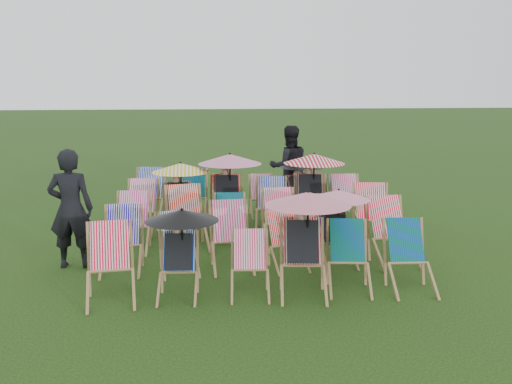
{
  "coord_description": "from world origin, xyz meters",
  "views": [
    {
      "loc": [
        -0.95,
        -9.51,
        2.84
      ],
      "look_at": [
        0.07,
        0.38,
        0.9
      ],
      "focal_mm": 40.0,
      "sensor_mm": 36.0,
      "label": 1
    }
  ],
  "objects": [
    {
      "name": "deckchair_8",
      "position": [
        -0.46,
        -1.08,
        0.49
      ],
      "size": [
        0.7,
        0.95,
        0.99
      ],
      "rotation": [
        0.0,
        0.0,
        0.05
      ],
      "color": "olive",
      "rests_on": "ground"
    },
    {
      "name": "deckchair_28",
      "position": [
        1.26,
        2.37,
        0.61
      ],
      "size": [
        0.98,
        1.07,
        1.17
      ],
      "rotation": [
        0.0,
        0.0,
        0.19
      ],
      "color": "olive",
      "rests_on": "ground"
    },
    {
      "name": "deckchair_18",
      "position": [
        -2.06,
        1.13,
        0.49
      ],
      "size": [
        0.77,
        0.98,
        0.98
      ],
      "rotation": [
        0.0,
        0.0,
        -0.14
      ],
      "color": "olive",
      "rests_on": "ground"
    },
    {
      "name": "deckchair_17",
      "position": [
        2.11,
        -0.01,
        0.51
      ],
      "size": [
        0.79,
        1.02,
        1.03
      ],
      "rotation": [
        0.0,
        0.0,
        -0.13
      ],
      "color": "olive",
      "rests_on": "ground"
    },
    {
      "name": "deckchair_9",
      "position": [
        0.4,
        -1.15,
        0.42
      ],
      "size": [
        0.67,
        0.84,
        0.83
      ],
      "rotation": [
        0.0,
        0.0,
        0.16
      ],
      "color": "olive",
      "rests_on": "ground"
    },
    {
      "name": "deckchair_29",
      "position": [
        2.11,
        2.31,
        0.42
      ],
      "size": [
        0.59,
        0.8,
        0.83
      ],
      "rotation": [
        0.0,
        0.0,
        0.05
      ],
      "color": "olive",
      "rests_on": "ground"
    },
    {
      "name": "person_rear",
      "position": [
        1.1,
        3.06,
        0.93
      ],
      "size": [
        0.96,
        0.78,
        1.87
      ],
      "primitive_type": "imported",
      "rotation": [
        0.0,
        0.0,
        3.22
      ],
      "color": "black",
      "rests_on": "ground"
    },
    {
      "name": "deckchair_4",
      "position": [
        1.09,
        -2.18,
        0.46
      ],
      "size": [
        0.72,
        0.92,
        0.91
      ],
      "rotation": [
        0.0,
        0.0,
        -0.14
      ],
      "color": "olive",
      "rests_on": "ground"
    },
    {
      "name": "deckchair_6",
      "position": [
        -2.12,
        -1.06,
        0.48
      ],
      "size": [
        0.64,
        0.89,
        0.95
      ],
      "rotation": [
        0.0,
        0.0,
        -0.01
      ],
      "color": "olive",
      "rests_on": "ground"
    },
    {
      "name": "deckchair_16",
      "position": [
        1.11,
        0.05,
        0.42
      ],
      "size": [
        0.6,
        0.81,
        0.84
      ],
      "rotation": [
        0.0,
        0.0,
        -0.06
      ],
      "color": "olive",
      "rests_on": "ground"
    },
    {
      "name": "deckchair_25",
      "position": [
        -1.08,
        2.38,
        0.49
      ],
      "size": [
        0.73,
        0.96,
        0.99
      ],
      "rotation": [
        0.0,
        0.0,
        -0.09
      ],
      "color": "olive",
      "rests_on": "ground"
    },
    {
      "name": "deckchair_24",
      "position": [
        -2.01,
        2.36,
        0.51
      ],
      "size": [
        0.79,
        1.01,
        1.02
      ],
      "rotation": [
        0.0,
        0.0,
        -0.12
      ],
      "color": "olive",
      "rests_on": "ground"
    },
    {
      "name": "deckchair_7",
      "position": [
        -1.26,
        -1.18,
        0.43
      ],
      "size": [
        0.69,
        0.87,
        0.86
      ],
      "rotation": [
        0.0,
        0.0,
        0.16
      ],
      "color": "olive",
      "rests_on": "ground"
    },
    {
      "name": "deckchair_13",
      "position": [
        -1.15,
        0.13,
        0.52
      ],
      "size": [
        0.84,
        1.05,
        1.03
      ],
      "rotation": [
        0.0,
        0.0,
        0.17
      ],
      "color": "olive",
      "rests_on": "ground"
    },
    {
      "name": "deckchair_5",
      "position": [
        1.92,
        -2.28,
        0.46
      ],
      "size": [
        0.65,
        0.88,
        0.93
      ],
      "rotation": [
        0.0,
        0.0,
        -0.04
      ],
      "color": "olive",
      "rests_on": "ground"
    },
    {
      "name": "deckchair_12",
      "position": [
        -2.09,
        0.04,
        0.48
      ],
      "size": [
        0.67,
        0.91,
        0.96
      ],
      "rotation": [
        0.0,
        0.0,
        -0.04
      ],
      "color": "olive",
      "rests_on": "ground"
    },
    {
      "name": "deckchair_20",
      "position": [
        -0.38,
        1.3,
        0.77
      ],
      "size": [
        1.23,
        1.28,
        1.45
      ],
      "rotation": [
        0.0,
        0.0,
        -0.05
      ],
      "color": "olive",
      "rests_on": "ground"
    },
    {
      "name": "deckchair_21",
      "position": [
        0.45,
        1.14,
        0.49
      ],
      "size": [
        0.76,
        0.98,
        0.98
      ],
      "rotation": [
        0.0,
        0.0,
        -0.12
      ],
      "color": "olive",
      "rests_on": "ground"
    },
    {
      "name": "deckchair_2",
      "position": [
        -0.28,
        -2.23,
        0.41
      ],
      "size": [
        0.6,
        0.79,
        0.82
      ],
      "rotation": [
        0.0,
        0.0,
        -0.07
      ],
      "color": "olive",
      "rests_on": "ground"
    },
    {
      "name": "deckchair_11",
      "position": [
        2.08,
        -1.13,
        0.51
      ],
      "size": [
        0.75,
        0.99,
        1.01
      ],
      "rotation": [
        0.0,
        0.0,
        0.09
      ],
      "color": "olive",
      "rests_on": "ground"
    },
    {
      "name": "person_left",
      "position": [
        -2.89,
        -0.79,
        0.93
      ],
      "size": [
        0.69,
        0.47,
        1.85
      ],
      "primitive_type": "imported",
      "rotation": [
        0.0,
        0.0,
        3.1
      ],
      "color": "black",
      "rests_on": "ground"
    },
    {
      "name": "deckchair_19",
      "position": [
        -1.3,
        1.21,
        0.69
      ],
      "size": [
        1.1,
        1.18,
        1.3
      ],
      "rotation": [
        0.0,
        0.0,
        0.14
      ],
      "color": "olive",
      "rests_on": "ground"
    },
    {
      "name": "deckchair_15",
      "position": [
        0.48,
        0.01,
        0.48
      ],
      "size": [
        0.67,
        0.91,
        0.97
      ],
      "rotation": [
        0.0,
        0.0,
        0.04
      ],
      "color": "olive",
      "rests_on": "ground"
    },
    {
      "name": "deckchair_3",
      "position": [
        0.45,
        -2.24,
        0.73
      ],
      "size": [
        1.16,
        1.23,
        1.38
      ],
      "rotation": [
        0.0,
        0.0,
        -0.12
      ],
      "color": "olive",
      "rests_on": "ground"
    },
    {
      "name": "deckchair_27",
      "position": [
        0.41,
        2.36,
        0.42
      ],
      "size": [
        0.56,
        0.79,
        0.85
      ],
      "rotation": [
        0.0,
        0.0,
        0.0
      ],
      "color": "olive",
      "rests_on": "ground"
    },
    {
      "name": "deckchair_22",
      "position": [
        1.26,
        1.3,
        0.76
      ],
      "size": [
        1.21,
        1.28,
        1.44
      ],
      "rotation": [
        0.0,
        0.0,
        -0.13
      ],
      "color": "olive",
      "rests_on": "ground"
    },
    {
      "name": "deckchair_10",
      "position": [
        1.2,
        -1.02,
        0.61
      ],
      "size": [
        0.98,
        1.03,
        1.16
      ],
      "rotation": [
        0.0,
        0.0,
        0.06
      ],
      "color": "olive",
      "rests_on": "ground"
    },
    {
      "name": "deckchair_1",
      "position": [
        -1.22,
        -2.18,
        0.62
      ],
      "size": [
        0.98,
        1.03,
        1.17
      ],
      "rotation": [
        0.0,
        0.0,
        -0.07
      ],
      "color": "olive",
      "rests_on": "ground"
    },
    {
      "name": "deckchair_26",
      "position": [
        -0.47,
        2.41,
        0.43
      ],
      "size": [
        0.65,
        0.84,
        0.85
      ],
      "rotation": [
        0.0,
        0.0,
        -0.11
      ],
      "color": "olive",
      "rests_on": "ground"
    },
    {
      "name": "deckchair_0",
      "position": [
        -2.11,
        -2.25,
        0.49
      ],
      "size": [
        0.75,
        0.97,
        0.98
      ],
      "rotation": [
        0.0,
        0.0,
        0.12
      ],
      "color": "olive",
      "rests_on": "ground"
    },
    {
      "name": "ground",
      "position": [
        0.0,
        0.0,
        0.0
      ],
      "size": [
        100.0,
        100.0,
        0.0
      ],
      "primitive_type": "plane",
      "color": "black",
      "rests_on": "ground"
    },
    {
      "name": "deckchair_23",
      "position": [
        1.99,
        1.25,
        0.49
      ],
      "size": [
        0.68,
        0.93,
        0.99
      ],
      "rotation": [
        0.0,
        0.0,
        -0.03
      ],
      "color": "olive",
      "rests_on": "ground"
    },
    {
      "name": "deckchair_14",
      "position": [
        -0.43,
        0.02,
        0.45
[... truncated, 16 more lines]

